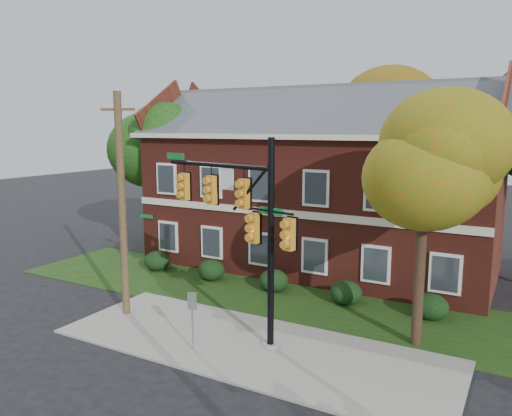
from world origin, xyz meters
The scene contains 15 objects.
ground centered at (0.00, 0.00, 0.00)m, with size 120.00×120.00×0.00m, color black.
sidewalk centered at (0.00, 1.00, 0.04)m, with size 14.00×5.00×0.08m, color gray.
grass_strip centered at (0.00, 6.00, 0.02)m, with size 30.00×6.00×0.04m, color #193811.
apartment_building centered at (-2.00, 11.95, 4.99)m, with size 18.80×8.80×9.74m.
hedge_far_left centered at (-9.00, 6.70, 0.53)m, with size 1.40×1.26×1.05m, color black.
hedge_left centered at (-5.50, 6.70, 0.53)m, with size 1.40×1.26×1.05m, color black.
hedge_center centered at (-2.00, 6.70, 0.53)m, with size 1.40×1.26×1.05m, color black.
hedge_right centered at (1.50, 6.70, 0.53)m, with size 1.40×1.26×1.05m, color black.
hedge_far_right centered at (5.00, 6.70, 0.53)m, with size 1.40×1.26×1.05m, color black.
tree_near_right centered at (5.22, 3.87, 6.67)m, with size 4.50×4.25×8.58m.
tree_left_rear centered at (-11.73, 10.84, 6.68)m, with size 5.40×5.10×8.88m.
tree_far_rear centered at (-0.66, 19.79, 8.84)m, with size 6.84×6.46×11.52m.
traffic_signal centered at (-0.62, 1.58, 4.50)m, with size 6.36×1.66×7.25m.
utility_pole centered at (-5.92, 1.18, 4.53)m, with size 1.36×0.51×8.93m.
sign_post centered at (-1.50, -0.28, 1.43)m, with size 0.30×0.16×2.11m.
Camera 1 is at (8.15, -13.17, 7.58)m, focal length 35.00 mm.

